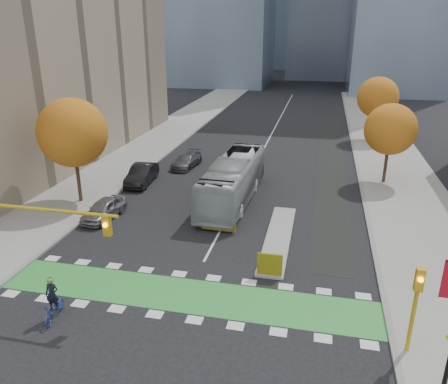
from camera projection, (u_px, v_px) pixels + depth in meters
The scene contains 21 objects.
ground at pixel (177, 312), 21.34m from camera, with size 300.00×300.00×0.00m, color black.
sidewalk_west at pixel (110, 170), 42.32m from camera, with size 7.00×120.00×0.15m, color gray.
sidewalk_east at pixel (405, 191), 36.79m from camera, with size 7.00×120.00×0.15m, color gray.
curb_west at pixel (144, 172), 41.61m from camera, with size 0.30×120.00×0.16m, color gray.
curb_east at pixel (361, 188), 37.51m from camera, with size 0.30×120.00×0.16m, color gray.
bike_crossing at pixel (186, 295), 22.71m from camera, with size 20.00×3.00×0.01m, color green.
centre_line at pixel (273, 132), 57.83m from camera, with size 0.15×70.00×0.01m, color silver.
bike_lane_paint at pixel (331, 156), 47.17m from camera, with size 2.50×50.00×0.01m, color black.
median_island at pixel (278, 238), 28.70m from camera, with size 1.60×10.00×0.16m, color gray.
hazard_board at pixel (270, 264), 24.07m from camera, with size 1.40×0.12×1.30m, color yellow.
building_west at pixel (7, 33), 41.88m from camera, with size 16.00×44.00×25.00m, color gray.
tree_west at pixel (73, 133), 32.75m from camera, with size 5.20×5.20×8.22m.
tree_east_near at pixel (390, 129), 37.23m from camera, with size 4.40×4.40×7.08m.
tree_east_far at pixel (378, 97), 51.58m from camera, with size 4.80×4.80×7.65m.
traffic_signal_west at pixel (14, 227), 21.07m from camera, with size 8.53×0.56×5.20m.
traffic_signal_east at pixel (416, 298), 17.76m from camera, with size 0.35×0.43×4.10m.
cyclist at pixel (54, 305), 20.65m from camera, with size 0.93×1.99×2.21m.
bus at pixel (233, 180), 34.53m from camera, with size 2.92×12.48×3.48m, color #9EA2A5.
parked_car_a at pixel (104, 209), 31.56m from camera, with size 1.71×4.24×1.44m, color gray.
parked_car_b at pixel (142, 174), 38.66m from camera, with size 1.76×5.05×1.66m, color black.
parked_car_c at pixel (187, 160), 43.22m from camera, with size 1.88×4.62×1.34m, color #54555A.
Camera 1 is at (6.16, -16.92, 13.08)m, focal length 35.00 mm.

